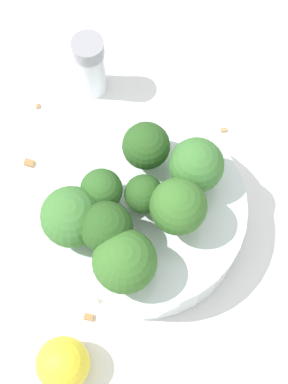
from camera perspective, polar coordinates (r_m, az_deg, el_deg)
ground_plane at (r=0.63m, az=0.00°, el=-2.90°), size 3.00×3.00×0.00m
bowl at (r=0.60m, az=0.00°, el=-2.07°), size 0.19×0.19×0.05m
broccoli_floret_0 at (r=0.55m, az=-3.79°, el=0.14°), size 0.04×0.04×0.05m
broccoli_floret_1 at (r=0.53m, az=-3.34°, el=-3.21°), size 0.04×0.04×0.06m
broccoli_floret_2 at (r=0.53m, az=3.06°, el=-1.34°), size 0.05×0.05×0.06m
broccoli_floret_3 at (r=0.52m, az=-1.72°, el=-6.19°), size 0.05×0.05×0.06m
broccoli_floret_4 at (r=0.54m, az=-6.51°, el=-2.12°), size 0.05×0.05×0.06m
broccoli_floret_5 at (r=0.55m, az=-0.33°, el=-0.16°), size 0.03×0.03×0.04m
broccoli_floret_6 at (r=0.56m, az=4.67°, el=2.36°), size 0.05×0.05×0.06m
broccoli_floret_7 at (r=0.57m, az=0.19°, el=4.08°), size 0.04×0.04×0.05m
pepper_shaker at (r=0.66m, az=-4.91°, el=11.09°), size 0.03×0.03×0.08m
lemon_wedge at (r=0.58m, az=-7.22°, el=-14.91°), size 0.05×0.05×0.05m
almond_crumb_0 at (r=0.67m, az=7.11°, el=5.54°), size 0.01×0.01×0.01m
almond_crumb_1 at (r=0.69m, az=-9.41°, el=7.58°), size 0.01×0.01×0.01m
almond_crumb_2 at (r=0.60m, az=-4.95°, el=-10.98°), size 0.01×0.01×0.01m
almond_crumb_3 at (r=0.66m, az=-10.20°, el=2.64°), size 0.01×0.01×0.01m
almond_crumb_4 at (r=0.60m, az=-5.54°, el=-13.92°), size 0.01×0.01×0.01m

